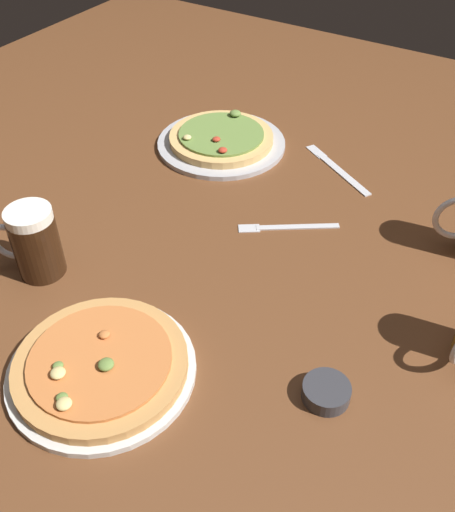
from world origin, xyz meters
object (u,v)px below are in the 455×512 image
object	(u,v)px
fork_left	(286,227)
knife_right	(337,168)
pizza_plate_far	(221,140)
pizza_plate_near	(101,366)
beer_mug_dark	(34,242)
ramekin_butter	(326,392)

from	to	relation	value
fork_left	knife_right	size ratio (longest dim) A/B	0.86
pizza_plate_far	fork_left	bearing A→B (deg)	-35.56
pizza_plate_near	pizza_plate_far	size ratio (longest dim) A/B	0.94
pizza_plate_far	beer_mug_dark	distance (m)	0.57
pizza_plate_near	knife_right	bearing A→B (deg)	83.98
beer_mug_dark	ramekin_butter	size ratio (longest dim) A/B	1.90
beer_mug_dark	fork_left	xyz separation A→B (m)	(0.34, 0.36, -0.07)
fork_left	knife_right	distance (m)	0.26
pizza_plate_near	knife_right	distance (m)	0.75
beer_mug_dark	knife_right	bearing A→B (deg)	61.54
ramekin_butter	knife_right	size ratio (longest dim) A/B	0.35
pizza_plate_near	knife_right	xyz separation A→B (m)	(0.08, 0.74, -0.01)
pizza_plate_far	ramekin_butter	bearing A→B (deg)	-45.60
pizza_plate_near	knife_right	size ratio (longest dim) A/B	1.40
beer_mug_dark	ramekin_butter	world-z (taller)	beer_mug_dark
fork_left	ramekin_butter	bearing A→B (deg)	-54.16
beer_mug_dark	knife_right	size ratio (longest dim) A/B	0.66
ramekin_butter	fork_left	distance (m)	0.42
pizza_plate_far	fork_left	distance (m)	0.36
fork_left	pizza_plate_near	bearing A→B (deg)	-99.18
pizza_plate_far	knife_right	bearing A→B (deg)	10.22
ramekin_butter	knife_right	distance (m)	0.64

